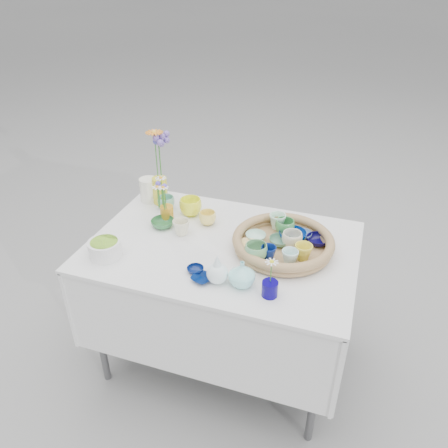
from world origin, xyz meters
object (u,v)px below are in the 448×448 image
(display_table, at_px, (223,356))
(wicker_tray, at_px, (283,243))
(tall_vase_yellow, at_px, (160,191))
(bud_vase_seafoam, at_px, (242,274))

(display_table, xyz_separation_m, wicker_tray, (0.28, 0.05, 0.80))
(tall_vase_yellow, bearing_deg, wicker_tray, -17.82)
(tall_vase_yellow, bearing_deg, display_table, -31.92)
(wicker_tray, relative_size, bud_vase_seafoam, 4.04)
(bud_vase_seafoam, height_order, tall_vase_yellow, tall_vase_yellow)
(display_table, height_order, wicker_tray, wicker_tray)
(display_table, relative_size, tall_vase_yellow, 8.33)
(wicker_tray, bearing_deg, tall_vase_yellow, 162.18)
(display_table, distance_m, bud_vase_seafoam, 0.88)
(bud_vase_seafoam, xyz_separation_m, tall_vase_yellow, (-0.64, 0.55, 0.02))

